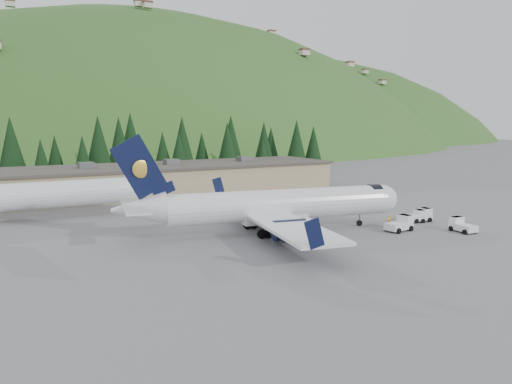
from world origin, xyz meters
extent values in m
plane|color=slate|center=(0.00, 0.00, 0.00)|extent=(600.00, 600.00, 0.00)
cylinder|color=white|center=(0.00, 0.00, 3.26)|extent=(27.05, 8.33, 3.60)
ellipsoid|color=white|center=(13.20, -2.39, 3.26)|extent=(5.25, 4.38, 3.60)
cylinder|color=black|center=(12.26, -2.22, 3.69)|extent=(1.85, 3.16, 2.97)
cone|color=white|center=(-16.03, 2.91, 3.64)|extent=(6.30, 4.57, 3.60)
cube|color=white|center=(-0.94, 0.17, 1.74)|extent=(8.09, 4.39, 0.96)
cube|color=white|center=(-1.89, 0.34, 2.30)|extent=(11.00, 33.00, 0.34)
cube|color=#0C1333|center=(-0.39, 16.63, 3.55)|extent=(1.94, 0.49, 2.75)
cube|color=#0C1333|center=(-6.21, -15.43, 3.55)|extent=(1.94, 0.49, 2.75)
cylinder|color=#0C1333|center=(0.05, 5.64, 1.49)|extent=(4.35, 2.89, 2.20)
cylinder|color=white|center=(1.84, 5.32, 1.49)|extent=(0.98, 2.40, 2.34)
cube|color=white|center=(0.05, 5.64, 2.01)|extent=(2.12, 0.61, 0.86)
cylinder|color=#0C1333|center=(-1.93, -5.30, 1.49)|extent=(4.35, 2.89, 2.20)
cylinder|color=white|center=(-0.14, -5.62, 1.49)|extent=(0.98, 2.40, 2.34)
cube|color=white|center=(-1.93, -5.30, 2.01)|extent=(2.12, 0.61, 0.86)
cube|color=#0C1333|center=(-15.84, 2.87, 8.13)|extent=(5.88, 1.34, 7.04)
ellipsoid|color=gold|center=(-15.62, 3.03, 7.94)|extent=(1.90, 0.51, 1.90)
ellipsoid|color=gold|center=(-15.69, 2.65, 7.94)|extent=(1.90, 0.51, 1.90)
cube|color=#0C1333|center=(-13.39, 2.43, 5.64)|extent=(2.64, 0.71, 1.90)
cube|color=white|center=(-16.50, 2.99, 4.12)|extent=(4.59, 12.23, 0.21)
cylinder|color=slate|center=(10.37, -1.88, 0.86)|extent=(0.22, 0.22, 1.73)
cylinder|color=black|center=(10.37, -1.88, 0.36)|extent=(0.76, 0.39, 0.73)
cylinder|color=slate|center=(-2.37, 3.06, 0.96)|extent=(0.27, 0.27, 1.92)
cylinder|color=black|center=(-1.99, 2.99, 0.53)|extent=(1.10, 0.52, 1.05)
cylinder|color=black|center=(-2.74, 3.13, 0.53)|extent=(1.10, 0.52, 1.05)
cylinder|color=slate|center=(-3.29, -2.03, 0.96)|extent=(0.27, 0.27, 1.92)
cylinder|color=black|center=(-2.91, -2.10, 0.53)|extent=(1.10, 0.52, 1.05)
cylinder|color=black|center=(-3.67, -1.96, 0.53)|extent=(1.10, 0.52, 1.05)
cylinder|color=white|center=(-22.00, 22.00, 3.20)|extent=(22.00, 3.60, 3.60)
cube|color=white|center=(12.50, -6.43, 0.63)|extent=(3.64, 2.16, 0.80)
cube|color=white|center=(13.64, -6.28, 1.32)|extent=(1.35, 1.75, 1.03)
cube|color=black|center=(13.64, -6.28, 1.78)|extent=(1.22, 1.62, 0.11)
cylinder|color=black|center=(13.52, -5.37, 0.32)|extent=(0.67, 0.33, 0.64)
cylinder|color=black|center=(13.76, -7.20, 0.32)|extent=(0.67, 0.33, 0.64)
cylinder|color=black|center=(11.24, -5.67, 0.32)|extent=(0.67, 0.33, 0.64)
cylinder|color=black|center=(11.48, -7.50, 0.32)|extent=(0.67, 0.33, 0.64)
cube|color=white|center=(17.88, -3.50, 0.55)|extent=(3.24, 2.12, 0.70)
cube|color=white|center=(18.85, -3.72, 1.14)|extent=(1.28, 1.58, 0.90)
cube|color=black|center=(18.85, -3.72, 1.54)|extent=(1.16, 1.46, 0.10)
cylinder|color=black|center=(19.02, -2.95, 0.28)|extent=(0.59, 0.34, 0.56)
cylinder|color=black|center=(18.67, -4.50, 0.28)|extent=(0.59, 0.34, 0.56)
cylinder|color=black|center=(17.08, -2.50, 0.28)|extent=(0.59, 0.34, 0.56)
cylinder|color=black|center=(16.73, -4.05, 0.28)|extent=(0.59, 0.34, 0.56)
cube|color=white|center=(18.74, -10.51, 0.57)|extent=(1.80, 3.24, 0.73)
cube|color=white|center=(18.82, -9.47, 1.20)|extent=(1.53, 1.15, 0.94)
cube|color=black|center=(18.82, -9.47, 1.62)|extent=(1.42, 1.04, 0.10)
cylinder|color=black|center=(17.99, -9.41, 0.29)|extent=(0.27, 0.60, 0.58)
cylinder|color=black|center=(19.65, -9.54, 0.29)|extent=(0.27, 0.60, 0.58)
cylinder|color=black|center=(17.83, -11.49, 0.29)|extent=(0.27, 0.60, 0.58)
cylinder|color=black|center=(19.49, -11.61, 0.29)|extent=(0.27, 0.60, 0.58)
cube|color=tan|center=(-5.00, 38.00, 2.40)|extent=(70.00, 16.00, 4.80)
cube|color=#47423D|center=(-5.00, 38.00, 4.95)|extent=(71.00, 17.00, 0.40)
cube|color=slate|center=(-15.00, 38.00, 5.60)|extent=(2.50, 2.50, 1.00)
cube|color=slate|center=(0.00, 38.00, 5.60)|extent=(2.50, 2.50, 1.00)
cube|color=slate|center=(15.00, 38.00, 5.60)|extent=(2.50, 2.50, 1.00)
cube|color=white|center=(18.95, -3.50, 0.59)|extent=(3.38, 1.97, 0.75)
cube|color=white|center=(20.01, -3.62, 1.23)|extent=(1.24, 1.62, 0.97)
cube|color=black|center=(20.01, -3.62, 1.66)|extent=(1.12, 1.50, 0.11)
cylinder|color=black|center=(20.11, -2.77, 0.30)|extent=(0.62, 0.30, 0.60)
cylinder|color=black|center=(19.91, -4.48, 0.30)|extent=(0.62, 0.30, 0.60)
cylinder|color=black|center=(17.98, -2.52, 0.30)|extent=(0.62, 0.30, 0.60)
cylinder|color=black|center=(17.78, -4.23, 0.30)|extent=(0.62, 0.30, 0.60)
imported|color=yellow|center=(12.40, -4.89, 0.86)|extent=(0.67, 0.48, 1.73)
cone|color=black|center=(-25.14, 58.38, 7.95)|extent=(5.83, 5.83, 11.93)
cone|color=black|center=(-20.30, 54.51, 5.53)|extent=(4.06, 4.06, 8.29)
cone|color=black|center=(-16.81, 62.29, 5.80)|extent=(4.26, 4.26, 8.70)
cone|color=black|center=(-12.41, 55.82, 5.83)|extent=(4.28, 4.28, 8.75)
cone|color=black|center=(-8.53, 59.18, 8.14)|extent=(5.97, 5.97, 12.20)
cone|color=black|center=(-2.91, 64.48, 8.03)|extent=(5.89, 5.89, 12.04)
cone|color=black|center=(0.59, 67.71, 8.59)|extent=(6.30, 6.30, 12.89)
cone|color=black|center=(5.12, 58.20, 6.13)|extent=(4.50, 4.50, 9.20)
cone|color=black|center=(7.84, 55.31, 6.01)|extent=(4.41, 4.41, 9.01)
cone|color=black|center=(12.14, 64.60, 8.09)|extent=(5.93, 5.93, 12.13)
cone|color=black|center=(18.43, 67.58, 5.88)|extent=(4.31, 4.31, 8.82)
cone|color=black|center=(22.68, 61.57, 7.32)|extent=(5.37, 5.37, 10.98)
cone|color=black|center=(25.79, 65.97, 8.33)|extent=(6.11, 6.11, 12.49)
cone|color=black|center=(30.64, 58.16, 4.97)|extent=(3.65, 3.65, 7.46)
cone|color=black|center=(35.07, 65.22, 7.39)|extent=(5.42, 5.42, 11.08)
cone|color=black|center=(38.71, 67.74, 6.54)|extent=(4.79, 4.79, 9.81)
cone|color=black|center=(42.33, 60.71, 7.63)|extent=(5.59, 5.59, 11.44)
cone|color=black|center=(47.25, 60.04, 6.73)|extent=(4.93, 4.93, 10.09)
ellipsoid|color=#294E1F|center=(40.00, 200.00, -85.00)|extent=(420.00, 300.00, 300.00)
ellipsoid|color=#294E1F|center=(160.00, 240.00, -85.00)|extent=(392.00, 280.00, 280.00)
camera|label=1|loc=(-30.37, -49.01, 12.91)|focal=35.00mm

